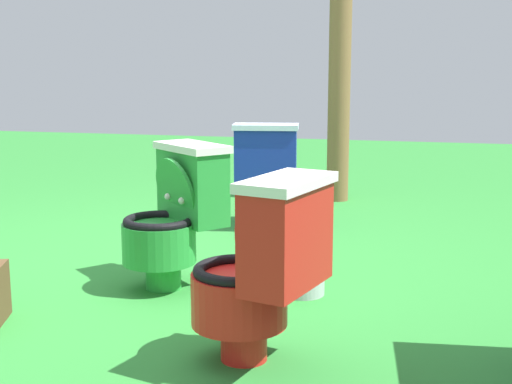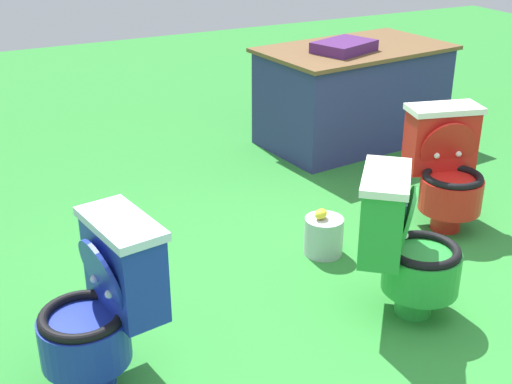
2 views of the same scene
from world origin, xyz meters
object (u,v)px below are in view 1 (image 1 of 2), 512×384
toilet_blue (267,174)px  toilet_green (175,214)px  toilet_red (261,269)px  wooden_post (339,100)px  lemon_bucket (303,271)px

toilet_blue → toilet_green: bearing=-105.3°
toilet_green → toilet_blue: bearing=-56.2°
toilet_red → wooden_post: size_ratio=0.44×
toilet_red → lemon_bucket: size_ratio=2.63×
lemon_bucket → toilet_red: bearing=-0.4°
toilet_green → lemon_bucket: size_ratio=2.63×
toilet_blue → lemon_bucket: size_ratio=2.63×
lemon_bucket → toilet_green: bearing=-87.5°
wooden_post → lemon_bucket: 2.58m
wooden_post → lemon_bucket: size_ratio=6.01×
wooden_post → toilet_green: bearing=-11.1°
toilet_green → toilet_red: bearing=168.1°
toilet_blue → lemon_bucket: bearing=-79.2°
toilet_red → lemon_bucket: toilet_red is taller
toilet_green → lemon_bucket: (-0.03, 0.65, -0.26)m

